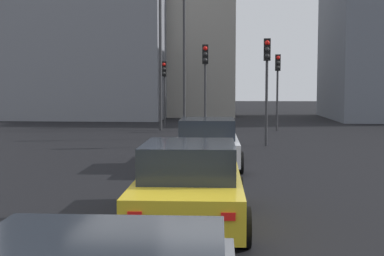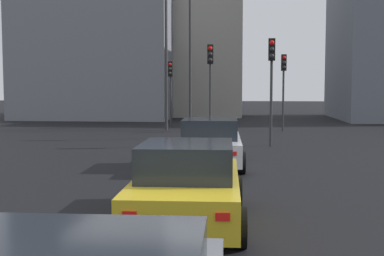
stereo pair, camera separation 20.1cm
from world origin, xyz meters
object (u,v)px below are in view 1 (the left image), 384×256
car_yellow_second (190,185)px  traffic_light_far_left (278,76)px  car_white_lead (207,143)px  street_lamp_far (184,41)px  traffic_light_far_right (205,72)px  street_lamp_kerbside (160,42)px  traffic_light_near_right (267,69)px  traffic_light_near_left (164,80)px

car_yellow_second → traffic_light_far_left: 20.13m
car_white_lead → street_lamp_far: 15.12m
traffic_light_far_right → street_lamp_kerbside: (4.51, 2.75, 1.76)m
traffic_light_far_right → traffic_light_near_right: bearing=41.6°
car_white_lead → street_lamp_kerbside: 13.86m
traffic_light_far_right → car_white_lead: bearing=0.6°
car_yellow_second → traffic_light_far_left: bearing=-10.9°
traffic_light_near_right → traffic_light_far_right: bearing=-132.4°
traffic_light_far_left → street_lamp_far: size_ratio=0.48×
traffic_light_near_left → car_white_lead: bearing=19.4°
car_yellow_second → street_lamp_far: street_lamp_far is taller
traffic_light_far_right → traffic_light_near_left: bearing=-160.1°
traffic_light_near_right → traffic_light_far_right: 3.82m
traffic_light_near_left → traffic_light_far_left: 6.89m
car_yellow_second → street_lamp_kerbside: size_ratio=0.51×
traffic_light_near_right → street_lamp_kerbside: size_ratio=0.52×
traffic_light_far_left → street_lamp_kerbside: 6.78m
car_yellow_second → car_white_lead: bearing=-1.4°
street_lamp_far → traffic_light_near_right: bearing=-154.2°
street_lamp_kerbside → traffic_light_near_left: bearing=1.9°
car_white_lead → street_lamp_kerbside: street_lamp_kerbside is taller
traffic_light_far_left → car_yellow_second: bearing=-11.5°
traffic_light_far_right → street_lamp_kerbside: bearing=-151.5°
traffic_light_far_left → street_lamp_kerbside: size_ratio=0.50×
car_white_lead → traffic_light_near_left: (14.99, 3.33, 2.14)m
car_white_lead → traffic_light_far_right: bearing=1.5°
traffic_light_near_left → traffic_light_far_right: (-6.70, -2.82, 0.30)m
traffic_light_near_right → street_lamp_kerbside: bearing=-140.1°
traffic_light_near_left → traffic_light_far_left: size_ratio=0.94×
traffic_light_near_right → traffic_light_far_left: size_ratio=1.04×
street_lamp_kerbside → street_lamp_far: 1.94m
traffic_light_far_right → street_lamp_far: (6.02, 1.55, 1.96)m
car_yellow_second → street_lamp_far: (21.06, 2.08, 4.40)m
traffic_light_near_left → traffic_light_far_left: (-2.00, -6.59, 0.18)m
car_white_lead → street_lamp_far: bearing=6.2°
traffic_light_near_right → traffic_light_far_left: traffic_light_near_right is taller
traffic_light_near_right → street_lamp_far: size_ratio=0.50×
traffic_light_near_left → street_lamp_kerbside: (-2.19, -0.07, 2.06)m
traffic_light_far_right → street_lamp_kerbside: 5.56m
traffic_light_near_right → street_lamp_far: (8.75, 4.23, 1.96)m
car_white_lead → street_lamp_far: size_ratio=0.51×
street_lamp_far → car_white_lead: bearing=-171.8°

